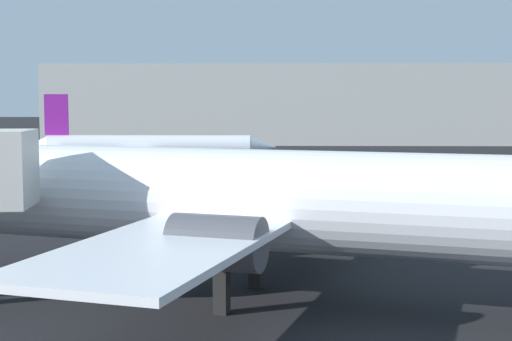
% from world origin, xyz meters
% --- Properties ---
extents(airplane_at_gate, '(37.77, 25.67, 12.08)m').
position_xyz_m(airplane_at_gate, '(0.46, 22.33, 3.93)').
color(airplane_at_gate, white).
rests_on(airplane_at_gate, ground_plane).
extents(airplane_far_left, '(25.82, 22.24, 8.15)m').
position_xyz_m(airplane_far_left, '(-12.12, 70.86, 2.77)').
color(airplane_far_left, silver).
rests_on(airplane_far_left, ground_plane).
extents(terminal_building, '(85.41, 27.68, 13.30)m').
position_xyz_m(terminal_building, '(5.45, 131.05, 6.65)').
color(terminal_building, '#B7B7B2').
rests_on(terminal_building, ground_plane).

